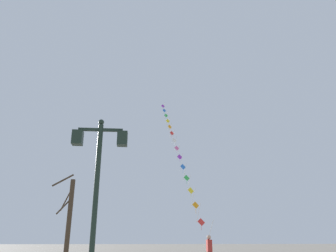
{
  "coord_description": "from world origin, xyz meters",
  "views": [
    {
      "loc": [
        -1.13,
        -1.91,
        1.53
      ],
      "look_at": [
        0.77,
        21.03,
        9.66
      ],
      "focal_mm": 34.17,
      "sensor_mm": 36.0,
      "label": 1
    }
  ],
  "objects_px": {
    "kite_train": "(177,148)",
    "bare_tree": "(69,220)",
    "twin_lantern_lamp_post": "(98,170)",
    "kite_flyer": "(209,251)"
  },
  "relations": [
    {
      "from": "kite_train",
      "to": "bare_tree",
      "type": "height_order",
      "value": "kite_train"
    },
    {
      "from": "kite_flyer",
      "to": "bare_tree",
      "type": "distance_m",
      "value": 8.13
    },
    {
      "from": "kite_flyer",
      "to": "bare_tree",
      "type": "xyz_separation_m",
      "value": [
        -7.78,
        1.67,
        1.65
      ]
    },
    {
      "from": "kite_train",
      "to": "kite_flyer",
      "type": "height_order",
      "value": "kite_train"
    },
    {
      "from": "twin_lantern_lamp_post",
      "to": "kite_flyer",
      "type": "distance_m",
      "value": 10.64
    },
    {
      "from": "twin_lantern_lamp_post",
      "to": "kite_train",
      "type": "distance_m",
      "value": 22.27
    },
    {
      "from": "kite_train",
      "to": "bare_tree",
      "type": "xyz_separation_m",
      "value": [
        -7.41,
        -10.0,
        -7.17
      ]
    },
    {
      "from": "kite_flyer",
      "to": "bare_tree",
      "type": "height_order",
      "value": "bare_tree"
    },
    {
      "from": "kite_flyer",
      "to": "kite_train",
      "type": "bearing_deg",
      "value": -0.27
    },
    {
      "from": "twin_lantern_lamp_post",
      "to": "kite_flyer",
      "type": "relative_size",
      "value": 2.77
    }
  ]
}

